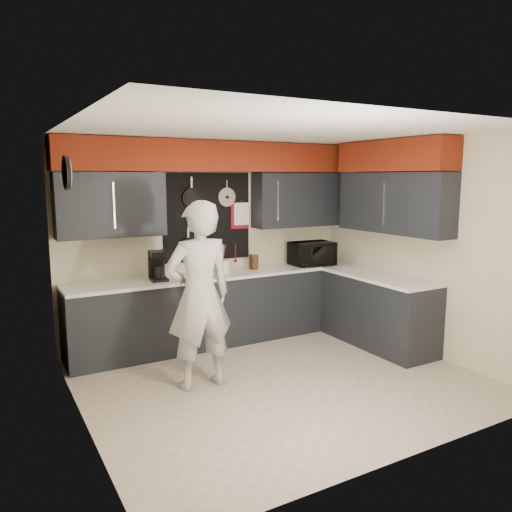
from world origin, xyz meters
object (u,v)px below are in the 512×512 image
knife_block (254,262)px  microwave (312,254)px  coffee_maker (158,265)px  utensil_crock (224,266)px  person (199,296)px

knife_block → microwave: bearing=-13.9°
knife_block → coffee_maker: size_ratio=0.55×
utensil_crock → coffee_maker: size_ratio=0.47×
utensil_crock → person: 1.44m
microwave → person: person is taller
utensil_crock → coffee_maker: (-0.89, -0.04, 0.10)m
coffee_maker → utensil_crock: bearing=10.1°
person → utensil_crock: bearing=-125.8°
coffee_maker → person: size_ratio=0.19×
coffee_maker → microwave: bearing=6.6°
utensil_crock → person: (-0.84, -1.17, -0.04)m
microwave → coffee_maker: coffee_maker is taller
coffee_maker → person: (0.05, -1.13, -0.15)m
utensil_crock → person: bearing=-125.9°
coffee_maker → person: bearing=-79.7°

